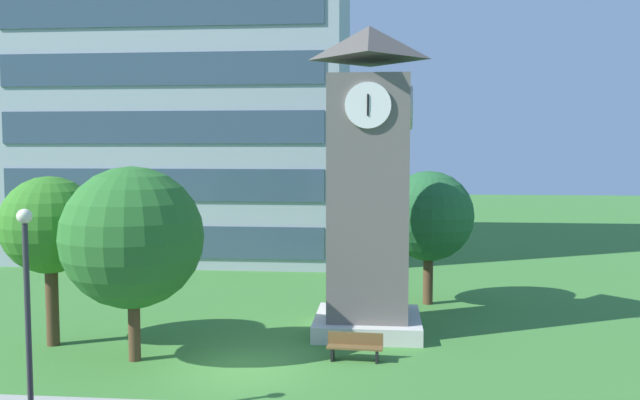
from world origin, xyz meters
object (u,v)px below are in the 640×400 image
clock_tower (369,197)px  tree_near_tower (429,216)px  park_bench (355,346)px  street_lamp (27,292)px  tree_by_building (132,238)px  tree_streetside (50,226)px

clock_tower → tree_near_tower: 5.47m
park_bench → street_lamp: size_ratio=0.34×
tree_by_building → clock_tower: bearing=29.3°
street_lamp → park_bench: bearing=38.1°
park_bench → tree_streetside: bearing=176.1°
clock_tower → tree_near_tower: clock_tower is taller
tree_by_building → tree_streetside: tree_by_building is taller
tree_by_building → street_lamp: bearing=-96.2°
clock_tower → street_lamp: bearing=-130.1°
park_bench → street_lamp: bearing=-141.9°
tree_streetside → clock_tower: bearing=14.3°
tree_streetside → tree_near_tower: bearing=29.2°
tree_by_building → tree_streetside: size_ratio=1.07×
tree_near_tower → tree_by_building: size_ratio=0.93×
tree_by_building → tree_near_tower: bearing=41.7°
park_bench → tree_streetside: tree_streetside is taller
park_bench → street_lamp: (-7.68, -6.02, 2.93)m
clock_tower → tree_by_building: (-7.43, -4.16, -1.06)m
tree_near_tower → park_bench: bearing=-109.2°
street_lamp → tree_streetside: (-2.87, 6.74, 0.79)m
street_lamp → tree_streetside: size_ratio=0.92×
park_bench → tree_by_building: bearing=-174.6°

